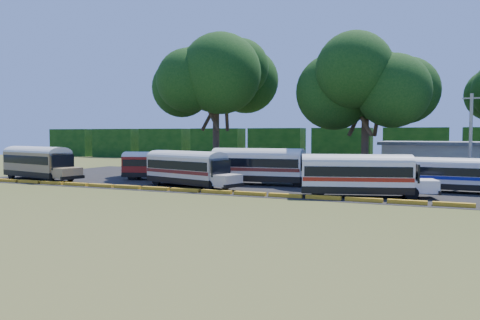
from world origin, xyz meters
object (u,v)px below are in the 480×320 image
at_px(bus_cream_west, 188,167).
at_px(bus_white_red, 359,173).
at_px(tree_west, 216,77).
at_px(bus_beige, 38,161).
at_px(bus_red, 161,164).

distance_m(bus_cream_west, bus_white_red, 15.83).
relative_size(bus_cream_west, tree_west, 0.65).
relative_size(bus_beige, tree_west, 0.69).
bearing_deg(bus_red, bus_beige, -171.04).
bearing_deg(bus_white_red, bus_beige, 163.94).
bearing_deg(bus_beige, bus_red, 36.66).
height_order(bus_beige, bus_cream_west, bus_beige).
distance_m(bus_beige, bus_cream_west, 18.14).
bearing_deg(bus_white_red, bus_cream_west, 161.65).
relative_size(bus_cream_west, bus_white_red, 1.00).
distance_m(bus_beige, tree_west, 22.40).
distance_m(bus_red, bus_white_red, 22.66).
bearing_deg(bus_red, tree_west, 59.11).
xyz_separation_m(bus_red, bus_cream_west, (6.11, -4.90, 0.18)).
bearing_deg(bus_cream_west, bus_white_red, 14.54).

